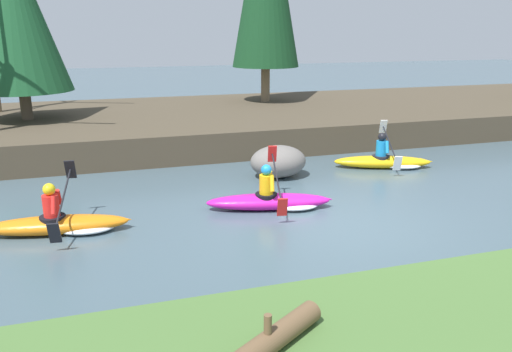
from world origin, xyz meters
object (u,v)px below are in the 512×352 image
object	(u,v)px
kayaker_middle	(274,200)
kayaker_trailing	(62,223)
kayaker_lead	(386,161)
boulder_midstream	(278,161)

from	to	relation	value
kayaker_middle	kayaker_trailing	bearing A→B (deg)	-166.46
kayaker_lead	kayaker_trailing	distance (m)	8.75
boulder_midstream	kayaker_middle	bearing A→B (deg)	-111.66
kayaker_trailing	boulder_midstream	xyz separation A→B (m)	(5.22, 2.35, 0.22)
kayaker_trailing	boulder_midstream	size ratio (longest dim) A/B	1.87
kayaker_lead	boulder_midstream	world-z (taller)	kayaker_lead
kayaker_trailing	kayaker_middle	bearing A→B (deg)	8.04
kayaker_middle	kayaker_trailing	size ratio (longest dim) A/B	1.00
kayaker_middle	kayaker_trailing	xyz separation A→B (m)	(-4.31, -0.07, 0.00)
kayaker_middle	boulder_midstream	distance (m)	2.47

